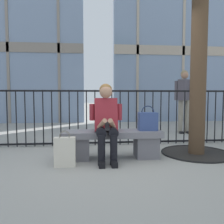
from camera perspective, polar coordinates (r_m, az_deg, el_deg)
ground_plane at (r=3.80m, az=0.15°, el=-11.46°), size 60.00×60.00×0.00m
stone_bench at (r=3.74m, az=0.15°, el=-7.45°), size 1.60×0.44×0.45m
seated_person_with_phone at (r=3.54m, az=-1.45°, el=-1.88°), size 0.52×0.66×1.21m
handbag_on_bench at (r=3.78m, az=8.96°, el=-2.24°), size 0.30×0.18×0.41m
shopping_bag at (r=3.37m, az=-11.77°, el=-9.71°), size 0.30×0.12×0.52m
bystander_at_railing at (r=6.48m, az=17.72°, el=3.73°), size 0.55×0.42×1.71m
plaza_railing at (r=4.69m, az=-1.11°, el=-1.34°), size 9.23×0.04×1.14m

